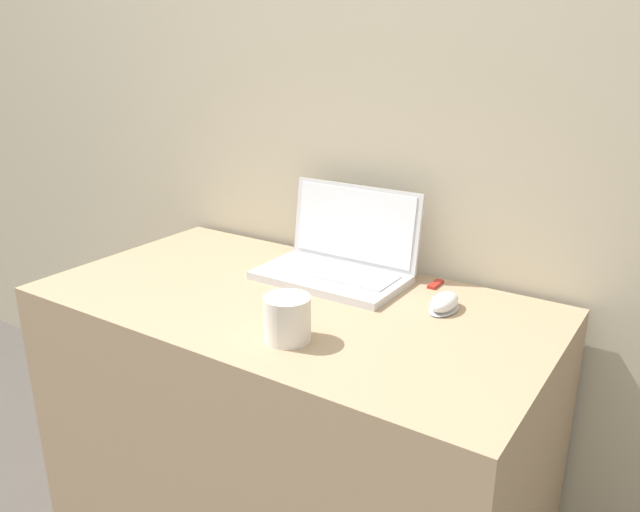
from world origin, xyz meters
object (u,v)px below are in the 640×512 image
computer_mouse (444,303)px  usb_stick (436,284)px  laptop (339,258)px  drink_cup (287,318)px

computer_mouse → usb_stick: bearing=120.8°
computer_mouse → usb_stick: (-0.08, 0.13, -0.01)m
usb_stick → computer_mouse: bearing=-59.2°
laptop → computer_mouse: bearing=-9.7°
laptop → usb_stick: (0.24, 0.07, -0.05)m
drink_cup → laptop: bearing=105.8°
laptop → drink_cup: laptop is taller
laptop → usb_stick: laptop is taller
laptop → drink_cup: 0.38m
usb_stick → laptop: bearing=-162.5°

